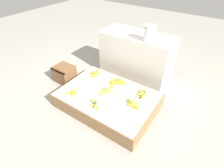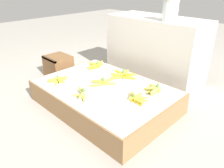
# 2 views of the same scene
# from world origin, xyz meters

# --- Properties ---
(ground_plane) EXTENTS (10.00, 10.00, 0.00)m
(ground_plane) POSITION_xyz_m (0.00, 0.00, 0.00)
(ground_plane) COLOR gray
(display_platform) EXTENTS (1.23, 0.85, 0.20)m
(display_platform) POSITION_xyz_m (0.00, 0.00, 0.10)
(display_platform) COLOR olive
(display_platform) RESTS_ON ground_plane
(back_vendor_table) EXTENTS (1.09, 0.47, 0.71)m
(back_vendor_table) POSITION_xyz_m (-0.05, 0.85, 0.35)
(back_vendor_table) COLOR beige
(back_vendor_table) RESTS_ON ground_plane
(wooden_crate) EXTENTS (0.29, 0.26, 0.26)m
(wooden_crate) POSITION_xyz_m (-0.89, 0.08, 0.13)
(wooden_crate) COLOR brown
(wooden_crate) RESTS_ON ground_plane
(banana_bunch_front_left) EXTENTS (0.14, 0.20, 0.08)m
(banana_bunch_front_left) POSITION_xyz_m (-0.37, -0.25, 0.23)
(banana_bunch_front_left) COLOR gold
(banana_bunch_front_left) RESTS_ON display_platform
(banana_bunch_front_midleft) EXTENTS (0.20, 0.18, 0.10)m
(banana_bunch_front_midleft) POSITION_xyz_m (0.00, -0.26, 0.23)
(banana_bunch_front_midleft) COLOR gold
(banana_bunch_front_midleft) RESTS_ON display_platform
(banana_bunch_middle_midleft) EXTENTS (0.20, 0.25, 0.10)m
(banana_bunch_middle_midleft) POSITION_xyz_m (-0.03, 0.01, 0.23)
(banana_bunch_middle_midleft) COLOR gold
(banana_bunch_middle_midleft) RESTS_ON display_platform
(banana_bunch_middle_midright) EXTENTS (0.23, 0.17, 0.08)m
(banana_bunch_middle_midright) POSITION_xyz_m (0.37, -0.00, 0.23)
(banana_bunch_middle_midright) COLOR gold
(banana_bunch_middle_midright) RESTS_ON display_platform
(banana_bunch_back_left) EXTENTS (0.15, 0.26, 0.10)m
(banana_bunch_back_left) POSITION_xyz_m (-0.39, 0.25, 0.23)
(banana_bunch_back_left) COLOR gold
(banana_bunch_back_left) RESTS_ON display_platform
(banana_bunch_back_midleft) EXTENTS (0.27, 0.26, 0.11)m
(banana_bunch_back_midleft) POSITION_xyz_m (-0.01, 0.26, 0.23)
(banana_bunch_back_midleft) COLOR gold
(banana_bunch_back_midleft) RESTS_ON display_platform
(banana_bunch_back_midright) EXTENTS (0.16, 0.23, 0.10)m
(banana_bunch_back_midright) POSITION_xyz_m (0.38, 0.23, 0.23)
(banana_bunch_back_midright) COLOR gold
(banana_bunch_back_midright) RESTS_ON display_platform
(glass_jar) EXTENTS (0.15, 0.15, 0.21)m
(glass_jar) POSITION_xyz_m (0.16, 0.71, 0.81)
(glass_jar) COLOR silver
(glass_jar) RESTS_ON back_vendor_table
(foam_tray_white) EXTENTS (0.22, 0.15, 0.02)m
(foam_tray_white) POSITION_xyz_m (-0.35, 0.79, 0.72)
(foam_tray_white) COLOR white
(foam_tray_white) RESTS_ON back_vendor_table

